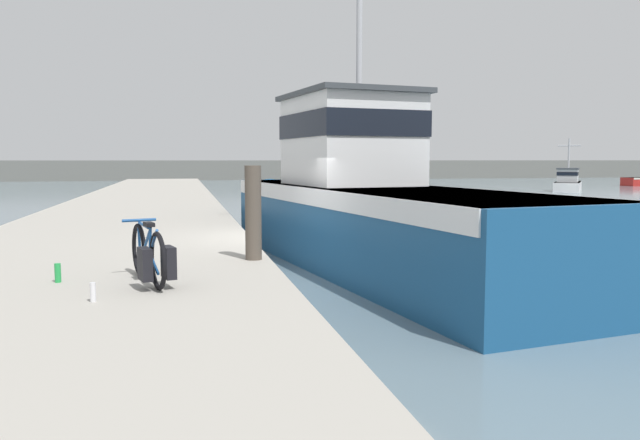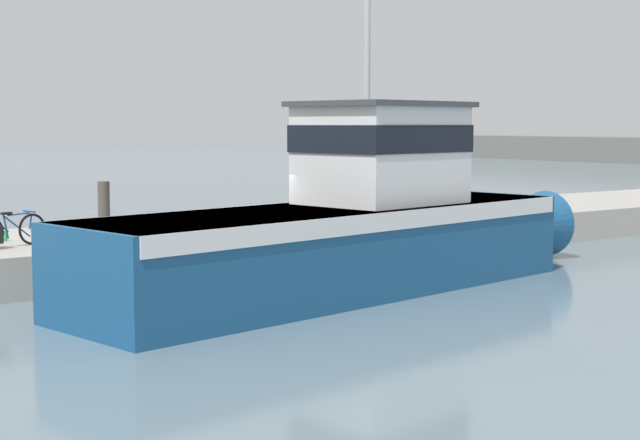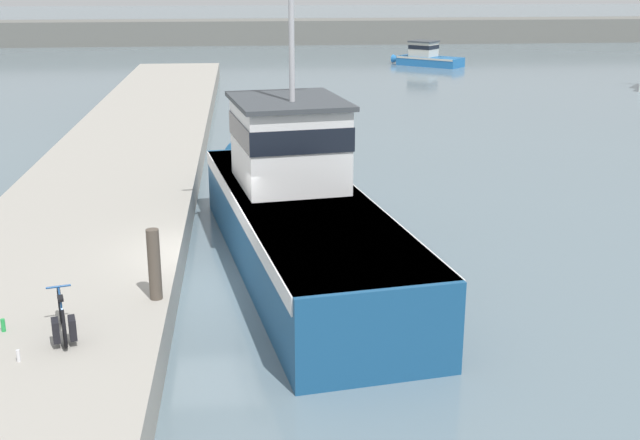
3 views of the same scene
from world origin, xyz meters
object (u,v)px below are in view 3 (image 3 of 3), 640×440
Objects in this scene: mooring_post at (154,264)px; water_bottle_by_bike at (18,356)px; fishing_boat_main at (296,207)px; bicycle_touring at (63,320)px; boat_white_moored at (427,56)px; water_bottle_on_curb at (3,325)px.

water_bottle_by_bike is (-2.04, -2.52, -0.62)m from mooring_post.
bicycle_touring is at bearing -135.82° from fishing_boat_main.
mooring_post reaches higher than boat_white_moored.
fishing_boat_main reaches higher than bicycle_touring.
water_bottle_on_curb is (-5.74, -5.74, -0.41)m from fishing_boat_main.
water_bottle_by_bike is at bearing -64.89° from water_bottle_on_curb.
water_bottle_on_curb is (-0.58, 1.24, 0.01)m from water_bottle_by_bike.
mooring_post is 3.31m from water_bottle_by_bike.
mooring_post reaches higher than bicycle_touring.
bicycle_touring is 1.18× the size of mooring_post.
bicycle_touring is 2.25m from mooring_post.
fishing_boat_main is at bearing 53.54° from water_bottle_by_bike.
fishing_boat_main reaches higher than water_bottle_on_curb.
boat_white_moored reaches higher than water_bottle_on_curb.
boat_white_moored is 52.57m from bicycle_touring.
fishing_boat_main is 10.02× the size of mooring_post.
bicycle_touring is 8.04× the size of water_bottle_by_bike.
fishing_boat_main is 45.31m from boat_white_moored.
mooring_post is 2.98m from water_bottle_on_curb.
boat_white_moored is 50.51m from mooring_post.
water_bottle_on_curb is at bearing 115.11° from water_bottle_by_bike.
mooring_post is at bearing -157.81° from boat_white_moored.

